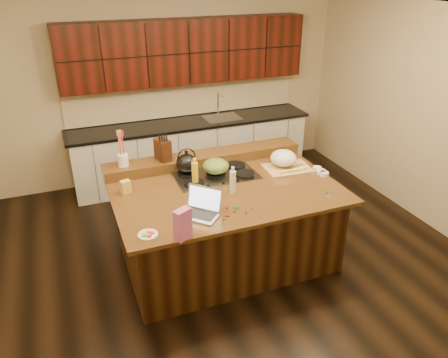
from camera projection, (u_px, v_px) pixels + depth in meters
name	position (u px, v px, depth m)	size (l,w,h in m)	color
room	(226.00, 151.00, 4.50)	(5.52, 5.02, 2.72)	black
island	(226.00, 224.00, 4.89)	(2.40, 1.60, 0.92)	black
back_ledge	(204.00, 158.00, 5.25)	(2.40, 0.30, 0.12)	black
cooktop	(216.00, 175.00, 4.94)	(0.92, 0.52, 0.05)	gray
back_counter	(190.00, 118.00, 6.62)	(3.70, 0.66, 2.40)	silver
kettle	(187.00, 163.00, 4.88)	(0.24, 0.24, 0.22)	black
green_bowl	(216.00, 166.00, 4.89)	(0.30, 0.30, 0.16)	#536F2C
laptop	(202.00, 207.00, 4.18)	(0.46, 0.46, 0.25)	#B7B7BC
oil_bottle	(195.00, 174.00, 4.68)	(0.07, 0.07, 0.27)	yellow
vinegar_bottle	(233.00, 182.00, 4.53)	(0.06, 0.06, 0.25)	silver
wooden_tray	(284.00, 160.00, 5.11)	(0.55, 0.44, 0.21)	tan
ramekin_a	(324.00, 174.00, 4.95)	(0.10, 0.10, 0.04)	white
ramekin_b	(321.00, 172.00, 5.00)	(0.10, 0.10, 0.04)	white
ramekin_c	(317.00, 169.00, 5.07)	(0.10, 0.10, 0.04)	white
strainer_bowl	(285.00, 160.00, 5.24)	(0.24, 0.24, 0.09)	#996B3F
kitchen_timer	(329.00, 191.00, 4.54)	(0.08, 0.08, 0.07)	silver
pink_bag	(183.00, 224.00, 3.77)	(0.15, 0.08, 0.29)	#C15A9A
candy_plate	(148.00, 235.00, 3.87)	(0.18, 0.18, 0.01)	white
package_box	(126.00, 187.00, 4.55)	(0.10, 0.07, 0.14)	gold
utensil_crock	(123.00, 160.00, 4.88)	(0.12, 0.12, 0.14)	white
knife_block	(163.00, 150.00, 5.00)	(0.12, 0.20, 0.25)	black
gumdrop_0	(228.00, 216.00, 4.15)	(0.02, 0.02, 0.02)	red
gumdrop_1	(237.00, 208.00, 4.28)	(0.02, 0.02, 0.02)	#198C26
gumdrop_2	(246.00, 213.00, 4.20)	(0.02, 0.02, 0.02)	red
gumdrop_3	(238.00, 206.00, 4.31)	(0.02, 0.02, 0.02)	#198C26
gumdrop_4	(226.00, 216.00, 4.15)	(0.02, 0.02, 0.02)	red
gumdrop_5	(234.00, 207.00, 4.30)	(0.02, 0.02, 0.02)	#198C26
gumdrop_6	(227.00, 208.00, 4.29)	(0.02, 0.02, 0.02)	red
gumdrop_7	(224.00, 219.00, 4.10)	(0.02, 0.02, 0.02)	#198C26
gumdrop_8	(235.00, 210.00, 4.24)	(0.02, 0.02, 0.02)	red
gumdrop_9	(218.00, 207.00, 4.29)	(0.02, 0.02, 0.02)	#198C26
gumdrop_10	(252.00, 209.00, 4.27)	(0.02, 0.02, 0.02)	red
gumdrop_11	(234.00, 212.00, 4.22)	(0.02, 0.02, 0.02)	#198C26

